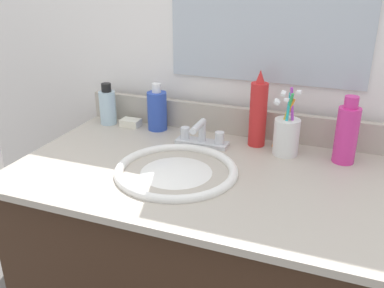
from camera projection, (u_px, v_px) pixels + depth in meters
name	position (u px, v px, depth m)	size (l,w,h in m)	color
vanity_cabinet	(196.00, 288.00, 1.29)	(0.93, 0.54, 0.77)	#382316
countertop	(196.00, 172.00, 1.13)	(0.97, 0.59, 0.02)	#B2A899
backsplash	(227.00, 120.00, 1.35)	(0.97, 0.02, 0.09)	#B2A899
back_wall	(231.00, 164.00, 1.48)	(2.07, 0.04, 1.30)	white
sink_basin	(176.00, 182.00, 1.12)	(0.33, 0.33, 0.11)	white
faucet	(201.00, 137.00, 1.26)	(0.16, 0.10, 0.08)	silver
bottle_soap_pink	(347.00, 133.00, 1.14)	(0.06, 0.06, 0.19)	#D8338C
bottle_shampoo_blue	(157.00, 110.00, 1.38)	(0.06, 0.06, 0.15)	#2D4CB2
bottle_gel_clear	(108.00, 106.00, 1.43)	(0.06, 0.06, 0.14)	silver
bottle_spray_red	(258.00, 113.00, 1.24)	(0.05, 0.05, 0.23)	red
cup_white_ceramic	(286.00, 135.00, 1.19)	(0.08, 0.08, 0.20)	white
soap_bar	(131.00, 123.00, 1.42)	(0.06, 0.04, 0.02)	white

